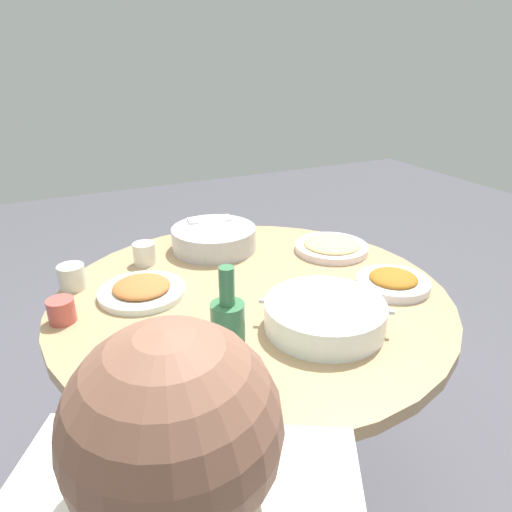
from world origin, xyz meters
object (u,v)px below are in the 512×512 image
(soup_bowl, at_px, (325,316))
(dish_stirfry, at_px, (393,281))
(round_dining_table, at_px, (252,326))
(rice_bowl, at_px, (214,238))
(tea_cup_far, at_px, (61,311))
(tea_cup_near, at_px, (72,277))
(tea_cup_side, at_px, (144,253))
(dish_noodles, at_px, (331,246))
(dish_tofu_braise, at_px, (142,289))
(green_bottle, at_px, (229,348))

(soup_bowl, height_order, dish_stirfry, soup_bowl)
(round_dining_table, distance_m, dish_stirfry, 0.43)
(rice_bowl, height_order, tea_cup_far, rice_bowl)
(tea_cup_near, bearing_deg, tea_cup_side, -160.81)
(dish_noodles, relative_size, tea_cup_far, 3.64)
(soup_bowl, distance_m, tea_cup_near, 0.73)
(round_dining_table, relative_size, tea_cup_far, 16.33)
(dish_tofu_braise, distance_m, tea_cup_far, 0.22)
(round_dining_table, bearing_deg, tea_cup_far, -8.42)
(round_dining_table, relative_size, dish_noodles, 4.48)
(tea_cup_side, bearing_deg, soup_bowl, 118.35)
(tea_cup_near, bearing_deg, tea_cup_far, 76.05)
(round_dining_table, distance_m, green_bottle, 0.49)
(tea_cup_side, bearing_deg, tea_cup_far, 43.62)
(soup_bowl, xyz_separation_m, dish_noodles, (-0.29, -0.40, -0.01))
(green_bottle, bearing_deg, dish_noodles, -138.50)
(dish_noodles, bearing_deg, tea_cup_far, 5.52)
(green_bottle, bearing_deg, tea_cup_near, -70.01)
(dish_noodles, relative_size, green_bottle, 0.87)
(dish_tofu_braise, xyz_separation_m, tea_cup_far, (0.21, 0.05, 0.01))
(dish_tofu_braise, bearing_deg, tea_cup_far, 13.78)
(dish_noodles, xyz_separation_m, green_bottle, (0.60, 0.53, 0.10))
(dish_stirfry, bearing_deg, soup_bowl, 17.92)
(dish_stirfry, xyz_separation_m, tea_cup_far, (0.88, -0.22, 0.01))
(rice_bowl, bearing_deg, soup_bowl, 96.16)
(dish_tofu_braise, bearing_deg, soup_bowl, 135.14)
(soup_bowl, height_order, dish_noodles, soup_bowl)
(dish_stirfry, bearing_deg, dish_tofu_braise, -21.96)
(soup_bowl, distance_m, dish_tofu_braise, 0.52)
(dish_tofu_braise, relative_size, tea_cup_far, 3.56)
(green_bottle, xyz_separation_m, tea_cup_near, (0.23, -0.62, -0.08))
(dish_noodles, height_order, dish_tofu_braise, dish_tofu_braise)
(rice_bowl, height_order, green_bottle, green_bottle)
(dish_tofu_braise, bearing_deg, green_bottle, 96.68)
(soup_bowl, bearing_deg, dish_tofu_braise, -44.86)
(dish_stirfry, height_order, tea_cup_side, tea_cup_side)
(green_bottle, relative_size, tea_cup_far, 4.18)
(rice_bowl, distance_m, tea_cup_far, 0.59)
(dish_tofu_braise, bearing_deg, round_dining_table, 155.91)
(soup_bowl, relative_size, dish_noodles, 1.20)
(soup_bowl, height_order, green_bottle, green_bottle)
(tea_cup_near, height_order, tea_cup_side, tea_cup_near)
(rice_bowl, height_order, dish_noodles, rice_bowl)
(round_dining_table, distance_m, rice_bowl, 0.38)
(green_bottle, bearing_deg, tea_cup_side, -90.01)
(round_dining_table, height_order, tea_cup_near, tea_cup_near)
(green_bottle, bearing_deg, rice_bowl, -108.74)
(round_dining_table, relative_size, dish_tofu_braise, 4.59)
(soup_bowl, relative_size, green_bottle, 1.05)
(green_bottle, bearing_deg, round_dining_table, -120.95)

